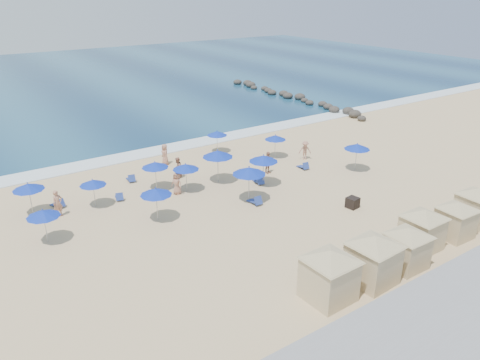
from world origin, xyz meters
The scene contains 36 objects.
ground centered at (0.00, 0.00, 0.00)m, with size 160.00×160.00×0.00m, color tan.
ocean centered at (0.00, 55.00, 0.03)m, with size 160.00×80.00×0.06m, color navy.
surf_line centered at (0.00, 15.50, 0.04)m, with size 160.00×2.50×0.08m, color white.
seawall centered at (0.00, -13.50, 0.65)m, with size 160.00×6.10×1.22m.
rock_jetty centered at (24.01, 24.90, 0.36)m, with size 2.56×26.66×0.96m.
trash_bin centered at (5.61, -3.14, 0.38)m, with size 0.75×0.75×0.75m, color black.
cabana_0 centered at (-3.02, -9.54, 1.70)m, with size 4.72×4.72×2.96m.
cabana_1 centered at (-0.19, -9.79, 1.70)m, with size 4.72×4.72×2.96m.
cabana_2 centered at (2.45, -9.88, 1.50)m, with size 4.17×4.17×2.61m.
cabana_3 centered at (4.84, -9.12, 1.56)m, with size 4.34×4.34×2.72m.
cabana_4 centered at (7.66, -9.46, 1.46)m, with size 4.05×4.05×2.54m.
cabana_5 centered at (10.31, -9.17, 1.55)m, with size 4.32×4.32×2.71m.
umbrella_0 centered at (-12.88, 8.30, 2.03)m, with size 2.06×2.06×2.34m.
umbrella_1 centered at (-12.99, 3.88, 1.93)m, with size 1.96×1.96×2.23m.
umbrella_2 centered at (-9.00, 7.13, 1.80)m, with size 1.83×1.83×2.08m.
umbrella_3 centered at (-6.32, 2.76, 2.04)m, with size 2.07×2.07×2.35m.
umbrella_4 centered at (-4.20, 7.45, 1.98)m, with size 2.00×2.00×2.28m.
umbrella_5 centered at (-2.49, 5.86, 1.95)m, with size 1.97×1.97×2.25m.
umbrella_6 centered at (0.31, 1.78, 2.34)m, with size 2.37×2.37×2.69m.
umbrella_7 centered at (0.38, 6.02, 2.34)m, with size 2.37×2.37×2.69m.
umbrella_8 centered at (2.89, 3.52, 2.19)m, with size 2.22×2.22×2.53m.
umbrella_9 centered at (4.07, 12.05, 1.83)m, with size 1.86×1.86×2.12m.
umbrella_10 centered at (7.60, 7.99, 1.86)m, with size 1.89×1.89×2.15m.
umbrella_11 centered at (11.10, 1.67, 2.09)m, with size 2.12×2.12×2.41m.
beach_chair_0 centered at (-11.15, 8.47, 0.23)m, with size 0.88×1.33×0.68m.
beach_chair_1 centered at (-7.22, 7.26, 0.22)m, with size 0.80×1.25×0.64m.
beach_chair_2 centered at (-5.20, 10.01, 0.23)m, with size 0.72×1.26×0.66m.
beach_chair_3 centered at (0.42, 1.12, 0.24)m, with size 0.60×1.29×0.70m.
beach_chair_4 centered at (2.81, 3.89, 0.23)m, with size 0.80×1.30×0.67m.
beach_chair_5 centered at (7.81, 4.36, 0.23)m, with size 0.69×1.28×0.67m.
beachgoer_0 centered at (-11.48, 7.00, 0.93)m, with size 0.68×0.45×1.86m, color #A8735D.
beachgoer_1 centered at (-1.82, 8.54, 0.86)m, with size 0.84×0.65×1.73m, color #A8735D.
beachgoer_2 centered at (4.72, 5.33, 0.92)m, with size 1.08×0.45×1.84m, color #A8735D.
beachgoer_3 centered at (9.45, 6.08, 0.84)m, with size 1.08×0.62×1.68m, color #A8735D.
beachgoer_4 centered at (-1.27, 11.94, 0.91)m, with size 0.89×0.58×1.81m, color #A8735D.
beachgoer_5 centered at (-3.33, 5.81, 0.84)m, with size 0.82×0.53×1.68m, color #A8735D.
Camera 1 is at (-17.35, -22.79, 14.22)m, focal length 35.00 mm.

